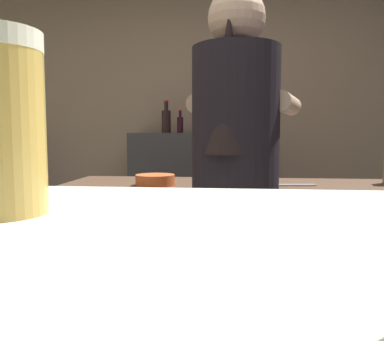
{
  "coord_description": "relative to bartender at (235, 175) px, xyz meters",
  "views": [
    {
      "loc": [
        0.16,
        -1.28,
        1.14
      ],
      "look_at": [
        0.1,
        -0.75,
        1.09
      ],
      "focal_mm": 36.22,
      "sensor_mm": 36.0,
      "label": 1
    }
  ],
  "objects": [
    {
      "name": "prep_counter",
      "position": [
        0.18,
        0.46,
        -0.54
      ],
      "size": [
        2.1,
        0.6,
        0.89
      ],
      "primitive_type": "cube",
      "color": "#4A3425",
      "rests_on": "ground"
    },
    {
      "name": "pint_glass_near",
      "position": [
        -0.21,
        -1.2,
        0.17
      ],
      "size": [
        0.08,
        0.08,
        0.16
      ],
      "color": "gold",
      "rests_on": "bar_counter"
    },
    {
      "name": "bottle_vinegar",
      "position": [
        -0.21,
        1.71,
        0.27
      ],
      "size": [
        0.06,
        0.06,
        0.25
      ],
      "color": "red",
      "rests_on": "back_shelf"
    },
    {
      "name": "mixing_bowl",
      "position": [
        -0.39,
        0.36,
        -0.06
      ],
      "size": [
        0.19,
        0.19,
        0.05
      ],
      "primitive_type": "cylinder",
      "color": "#C2582B",
      "rests_on": "prep_counter"
    },
    {
      "name": "bottle_hot_sauce",
      "position": [
        -0.55,
        1.66,
        0.28
      ],
      "size": [
        0.08,
        0.08,
        0.27
      ],
      "color": "black",
      "rests_on": "back_shelf"
    },
    {
      "name": "bottle_olive_oil",
      "position": [
        -0.43,
        1.67,
        0.25
      ],
      "size": [
        0.05,
        0.05,
        0.19
      ],
      "color": "black",
      "rests_on": "back_shelf"
    },
    {
      "name": "back_shelf",
      "position": [
        -0.34,
        1.68,
        -0.4
      ],
      "size": [
        1.0,
        0.36,
        1.15
      ],
      "primitive_type": "cube",
      "color": "#353438",
      "rests_on": "ground"
    },
    {
      "name": "bartender",
      "position": [
        0.0,
        0.0,
        0.0
      ],
      "size": [
        0.49,
        0.55,
        1.69
      ],
      "rotation": [
        0.0,
        0.0,
        1.28
      ],
      "color": "#233533",
      "rests_on": "ground"
    },
    {
      "name": "wall_back",
      "position": [
        -0.17,
        1.96,
        0.37
      ],
      "size": [
        5.2,
        0.1,
        2.7
      ],
      "primitive_type": "cube",
      "color": "gray",
      "rests_on": "ground"
    },
    {
      "name": "chefs_knife",
      "position": [
        0.28,
        0.41,
        -0.09
      ],
      "size": [
        0.24,
        0.06,
        0.01
      ],
      "primitive_type": "cube",
      "rotation": [
        0.0,
        0.0,
        0.12
      ],
      "color": "silver",
      "rests_on": "prep_counter"
    },
    {
      "name": "bottle_soy",
      "position": [
        0.01,
        1.76,
        0.26
      ],
      "size": [
        0.06,
        0.06,
        0.23
      ],
      "color": "#50882E",
      "rests_on": "back_shelf"
    }
  ]
}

